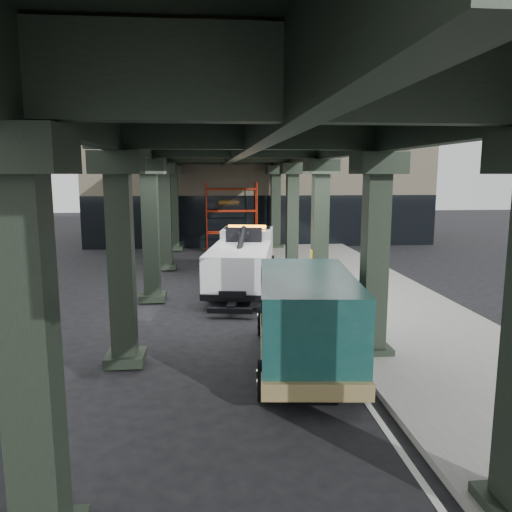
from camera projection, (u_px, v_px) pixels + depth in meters
ground at (253, 315)px, 16.14m from camera, size 90.00×90.00×0.00m
sidewalk at (369, 295)px, 18.51m from camera, size 5.00×40.00×0.15m
lane_stripe at (294, 298)px, 18.26m from camera, size 0.12×38.00×0.01m
viaduct at (236, 146)px, 17.18m from camera, size 7.40×32.00×6.40m
building at (256, 181)px, 35.32m from camera, size 22.00×10.00×8.00m
scaffolding at (232, 214)px, 30.18m from camera, size 3.08×0.88×4.00m
tow_truck at (243, 258)px, 19.83m from camera, size 3.22×7.74×2.47m
towed_van at (305, 316)px, 11.62m from camera, size 2.71×5.77×2.27m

